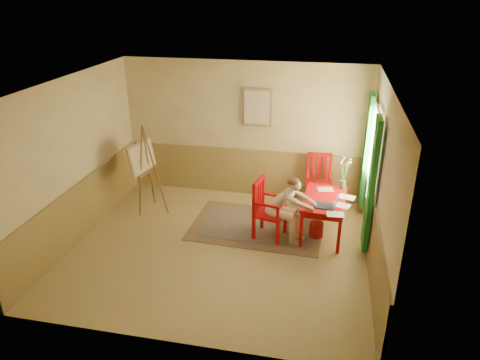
% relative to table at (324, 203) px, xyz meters
% --- Properties ---
extents(room, '(5.04, 4.54, 2.84)m').
position_rel_table_xyz_m(room, '(-1.70, -0.81, 0.77)').
color(room, tan).
rests_on(room, ground).
extents(wainscot, '(5.00, 4.50, 1.00)m').
position_rel_table_xyz_m(wainscot, '(-1.70, -0.01, -0.13)').
color(wainscot, '#A0854C').
rests_on(wainscot, room).
extents(window, '(0.12, 2.01, 2.20)m').
position_rel_table_xyz_m(window, '(0.71, 0.29, 0.71)').
color(window, white).
rests_on(window, room).
extents(wall_portrait, '(0.60, 0.05, 0.76)m').
position_rel_table_xyz_m(wall_portrait, '(-1.45, 1.39, 1.27)').
color(wall_portrait, '#968253').
rests_on(wall_portrait, room).
extents(rug, '(2.46, 1.69, 0.02)m').
position_rel_table_xyz_m(rug, '(-1.19, 0.03, -0.62)').
color(rug, '#8C7251').
rests_on(rug, room).
extents(table, '(0.79, 1.24, 0.72)m').
position_rel_table_xyz_m(table, '(0.00, 0.00, 0.00)').
color(table, '#C10306').
rests_on(table, room).
extents(chair_left, '(0.58, 0.57, 1.08)m').
position_rel_table_xyz_m(chair_left, '(-0.97, -0.26, -0.09)').
color(chair_left, '#C10306').
rests_on(chair_left, room).
extents(chair_back, '(0.52, 0.54, 1.10)m').
position_rel_table_xyz_m(chair_back, '(-0.14, 1.07, -0.08)').
color(chair_back, '#C10306').
rests_on(chair_back, room).
extents(figure, '(0.92, 0.48, 1.20)m').
position_rel_table_xyz_m(figure, '(-0.65, -0.32, 0.03)').
color(figure, beige).
rests_on(figure, room).
extents(laptop, '(0.44, 0.29, 0.25)m').
position_rel_table_xyz_m(laptop, '(0.06, -0.32, 0.14)').
color(laptop, '#1E2338').
rests_on(laptop, table).
extents(papers, '(0.70, 1.18, 0.00)m').
position_rel_table_xyz_m(papers, '(0.21, -0.08, 0.09)').
color(papers, white).
rests_on(papers, table).
extents(vase, '(0.23, 0.30, 0.59)m').
position_rel_table_xyz_m(vase, '(0.31, 0.48, 0.36)').
color(vase, '#3F724C').
rests_on(vase, table).
extents(wastebasket, '(0.28, 0.28, 0.27)m').
position_rel_table_xyz_m(wastebasket, '(-0.10, -0.10, -0.50)').
color(wastebasket, '#A01514').
rests_on(wastebasket, room).
extents(easel, '(0.64, 0.78, 1.75)m').
position_rel_table_xyz_m(easel, '(-3.45, 0.28, 0.40)').
color(easel, brown).
rests_on(easel, room).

